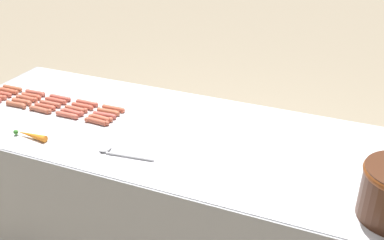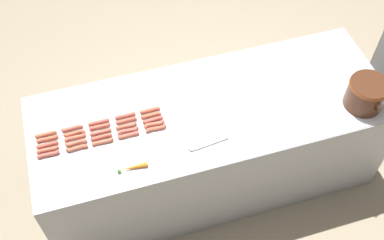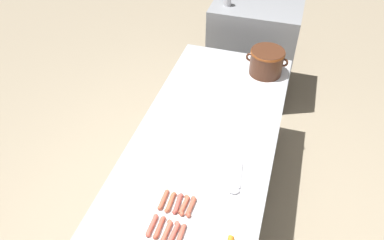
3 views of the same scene
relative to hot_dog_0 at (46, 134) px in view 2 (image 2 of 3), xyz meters
name	(u,v)px [view 2 (image 2 of 3)]	position (x,y,z in m)	size (l,w,h in m)	color
ground_plane	(208,174)	(0.08, 1.06, -0.86)	(20.00, 20.00, 0.00)	gray
griddle_counter	(210,144)	(0.08, 1.06, -0.43)	(0.88, 2.38, 0.84)	#9EA0A5
hot_dog_0	(46,134)	(0.00, 0.00, 0.00)	(0.03, 0.13, 0.03)	#B55D3E
hot_dog_1	(72,128)	(0.00, 0.16, 0.00)	(0.03, 0.13, 0.03)	#B05546
hot_dog_2	(99,122)	(0.00, 0.33, 0.00)	(0.03, 0.13, 0.03)	#BE5547
hot_dog_3	(125,116)	(0.00, 0.50, 0.00)	(0.03, 0.13, 0.03)	#BB5545
hot_dog_4	(150,110)	(0.00, 0.66, 0.00)	(0.03, 0.13, 0.03)	#BE583E
hot_dog_5	(47,139)	(0.04, 0.00, 0.00)	(0.03, 0.13, 0.03)	#BE593E
hot_dog_6	(74,133)	(0.04, 0.17, 0.00)	(0.03, 0.13, 0.03)	#B8563E
hot_dog_7	(100,127)	(0.04, 0.33, 0.00)	(0.03, 0.13, 0.03)	#BE5342
hot_dog_8	(126,121)	(0.04, 0.50, 0.00)	(0.03, 0.13, 0.03)	#B8513E
hot_dog_9	(151,115)	(0.04, 0.66, 0.00)	(0.03, 0.13, 0.03)	#B65B3E
hot_dog_10	(47,145)	(0.08, 0.00, 0.00)	(0.03, 0.13, 0.03)	#B9503F
hot_dog_11	(75,138)	(0.08, 0.17, 0.00)	(0.03, 0.13, 0.03)	#B65840
hot_dog_12	(101,132)	(0.08, 0.33, 0.00)	(0.03, 0.13, 0.03)	#B05944
hot_dog_13	(126,126)	(0.08, 0.49, 0.00)	(0.03, 0.13, 0.03)	#B75A44
hot_dog_14	(153,120)	(0.08, 0.66, 0.00)	(0.03, 0.13, 0.03)	#B14F45
hot_dog_15	(48,150)	(0.12, 0.00, 0.00)	(0.03, 0.13, 0.03)	#BF5A44
hot_dog_16	(76,143)	(0.12, 0.17, 0.00)	(0.03, 0.13, 0.03)	#B85D43
hot_dog_17	(101,137)	(0.12, 0.32, 0.00)	(0.03, 0.13, 0.03)	#B7533F
hot_dog_18	(128,131)	(0.12, 0.49, 0.00)	(0.03, 0.13, 0.03)	#B95546
hot_dog_19	(154,124)	(0.12, 0.66, 0.00)	(0.03, 0.13, 0.03)	#BC5B42
hot_dog_20	(48,155)	(0.16, 0.00, 0.00)	(0.03, 0.13, 0.03)	#B55143
hot_dog_21	(77,148)	(0.16, 0.17, 0.00)	(0.03, 0.13, 0.03)	#B05B41
hot_dog_22	(103,142)	(0.16, 0.33, 0.00)	(0.03, 0.13, 0.03)	#B15B43
hot_dog_23	(128,135)	(0.15, 0.49, 0.00)	(0.03, 0.13, 0.03)	#BB5744
hot_dog_24	(156,129)	(0.15, 0.66, 0.00)	(0.03, 0.13, 0.03)	#B2543D
bean_pot	(367,93)	(0.34, 2.00, 0.10)	(0.32, 0.26, 0.20)	#472616
serving_spoon	(198,146)	(0.35, 0.88, 0.00)	(0.08, 0.27, 0.02)	#B7B7BC
carrot	(132,167)	(0.39, 0.46, 0.00)	(0.04, 0.18, 0.03)	orange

